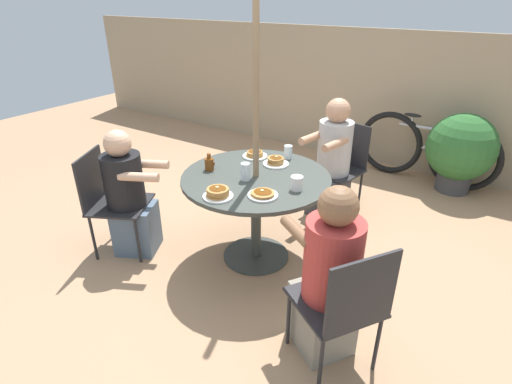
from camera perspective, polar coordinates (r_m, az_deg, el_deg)
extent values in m
plane|color=tan|center=(3.49, 0.00, -9.07)|extent=(12.00, 12.00, 0.00)
cube|color=tan|center=(5.43, 16.07, 12.81)|extent=(10.00, 0.06, 1.65)
cylinder|color=#383D38|center=(3.49, 0.00, -8.97)|extent=(0.56, 0.56, 0.01)
cylinder|color=#383D38|center=(3.29, 0.00, -3.95)|extent=(0.08, 0.08, 0.73)
cylinder|color=#383D38|center=(3.12, 0.00, 2.04)|extent=(1.17, 1.17, 0.03)
cylinder|color=#846B4C|center=(2.98, 0.00, 8.32)|extent=(0.05, 0.05, 2.20)
cylinder|color=#232326|center=(3.93, 11.79, -1.61)|extent=(0.02, 0.02, 0.43)
cylinder|color=#232326|center=(4.12, 7.36, 0.13)|extent=(0.02, 0.02, 0.43)
cylinder|color=#232326|center=(4.23, 14.64, 0.18)|extent=(0.02, 0.02, 0.43)
cylinder|color=#232326|center=(4.40, 10.39, 1.74)|extent=(0.02, 0.02, 0.43)
cube|color=#232326|center=(4.07, 11.32, 2.95)|extent=(0.53, 0.53, 0.02)
cube|color=#232326|center=(4.16, 13.27, 6.70)|extent=(0.42, 0.10, 0.44)
cube|color=#3D3D42|center=(4.08, 10.20, -0.33)|extent=(0.37, 0.39, 0.43)
cylinder|color=#B2B2B2|center=(3.93, 11.16, 6.13)|extent=(0.32, 0.32, 0.53)
sphere|color=tan|center=(3.82, 11.66, 11.31)|extent=(0.23, 0.23, 0.23)
cylinder|color=tan|center=(3.66, 11.28, 6.74)|extent=(0.13, 0.34, 0.07)
cylinder|color=tan|center=(3.80, 8.00, 7.74)|extent=(0.13, 0.34, 0.07)
cylinder|color=#232326|center=(3.74, -14.45, -3.51)|extent=(0.02, 0.02, 0.43)
cylinder|color=#232326|center=(3.44, -16.53, -6.69)|extent=(0.02, 0.02, 0.43)
cylinder|color=#232326|center=(3.88, -19.77, -3.11)|extent=(0.02, 0.02, 0.43)
cylinder|color=#232326|center=(3.59, -22.22, -6.11)|extent=(0.02, 0.02, 0.43)
cube|color=#232326|center=(3.55, -18.76, -1.74)|extent=(0.60, 0.60, 0.02)
cube|color=#232326|center=(3.55, -22.48, 1.75)|extent=(0.21, 0.39, 0.44)
cube|color=slate|center=(3.62, -16.69, -4.93)|extent=(0.44, 0.42, 0.43)
cylinder|color=black|center=(3.43, -18.38, 1.46)|extent=(0.32, 0.32, 0.46)
sphere|color=#DBA884|center=(3.31, -19.20, 6.57)|extent=(0.21, 0.21, 0.21)
cylinder|color=#DBA884|center=(3.43, -14.92, 3.88)|extent=(0.31, 0.21, 0.07)
cylinder|color=#DBA884|center=(3.21, -16.44, 2.08)|extent=(0.31, 0.21, 0.07)
cylinder|color=#232326|center=(2.63, 4.67, -17.50)|extent=(0.02, 0.02, 0.43)
cylinder|color=#232326|center=(2.79, 11.89, -15.02)|extent=(0.02, 0.02, 0.43)
cylinder|color=#232326|center=(2.41, 9.24, -23.19)|extent=(0.02, 0.02, 0.43)
cylinder|color=#232326|center=(2.58, 16.93, -19.95)|extent=(0.02, 0.02, 0.43)
cube|color=#232326|center=(2.44, 11.15, -15.15)|extent=(0.62, 0.62, 0.02)
cube|color=#232326|center=(2.17, 14.92, -13.94)|extent=(0.25, 0.37, 0.44)
cube|color=gray|center=(2.66, 9.35, -17.32)|extent=(0.46, 0.45, 0.43)
cylinder|color=#B73833|center=(2.32, 10.87, -9.71)|extent=(0.33, 0.33, 0.51)
sphere|color=brown|center=(2.13, 11.68, -1.98)|extent=(0.22, 0.22, 0.22)
cylinder|color=brown|center=(2.32, 5.89, -5.68)|extent=(0.29, 0.22, 0.07)
cylinder|color=brown|center=(2.44, 11.41, -4.26)|extent=(0.29, 0.22, 0.07)
cylinder|color=white|center=(3.47, -0.16, 5.14)|extent=(0.22, 0.22, 0.01)
cylinder|color=#AD7A3D|center=(3.47, -0.19, 5.32)|extent=(0.15, 0.15, 0.01)
cylinder|color=#AD7A3D|center=(3.46, -0.12, 5.50)|extent=(0.14, 0.14, 0.01)
cylinder|color=#AD7A3D|center=(3.46, -0.17, 5.70)|extent=(0.14, 0.14, 0.01)
ellipsoid|color=brown|center=(3.46, -0.16, 5.84)|extent=(0.11, 0.10, 0.00)
cube|color=#F4E084|center=(3.46, -0.07, 5.95)|extent=(0.03, 0.03, 0.01)
cylinder|color=white|center=(2.80, 0.98, -0.48)|extent=(0.22, 0.22, 0.01)
cylinder|color=#AD7A3D|center=(2.80, 0.91, -0.22)|extent=(0.17, 0.17, 0.01)
cylinder|color=#AD7A3D|center=(2.78, 1.01, -0.13)|extent=(0.16, 0.16, 0.01)
ellipsoid|color=brown|center=(2.79, 0.99, 0.05)|extent=(0.13, 0.12, 0.00)
cube|color=#F4E084|center=(2.79, 0.89, 0.22)|extent=(0.03, 0.03, 0.01)
cylinder|color=white|center=(3.32, 2.85, 4.03)|extent=(0.22, 0.22, 0.01)
cylinder|color=#AD7A3D|center=(3.31, 2.76, 4.24)|extent=(0.13, 0.13, 0.01)
cylinder|color=#AD7A3D|center=(3.30, 2.92, 4.41)|extent=(0.12, 0.12, 0.01)
cylinder|color=#AD7A3D|center=(3.31, 2.96, 4.64)|extent=(0.13, 0.13, 0.01)
cylinder|color=#AD7A3D|center=(3.30, 2.80, 4.82)|extent=(0.13, 0.13, 0.01)
ellipsoid|color=brown|center=(3.30, 2.87, 4.95)|extent=(0.10, 0.09, 0.00)
cube|color=#F4E084|center=(3.30, 2.93, 5.07)|extent=(0.03, 0.03, 0.01)
cylinder|color=white|center=(2.80, -5.45, -0.62)|extent=(0.22, 0.22, 0.01)
cylinder|color=#AD7A3D|center=(2.79, -5.53, -0.40)|extent=(0.15, 0.15, 0.01)
cylinder|color=#AD7A3D|center=(2.79, -5.44, -0.07)|extent=(0.16, 0.16, 0.01)
cylinder|color=#AD7A3D|center=(2.78, -5.50, 0.15)|extent=(0.16, 0.16, 0.01)
cylinder|color=#AD7A3D|center=(2.77, -5.49, 0.36)|extent=(0.15, 0.15, 0.01)
ellipsoid|color=brown|center=(2.77, -5.50, 0.54)|extent=(0.12, 0.11, 0.00)
cube|color=#F4E084|center=(2.77, -5.57, 0.69)|extent=(0.03, 0.03, 0.01)
cylinder|color=brown|center=(3.22, -6.69, 3.96)|extent=(0.07, 0.07, 0.10)
cylinder|color=brown|center=(3.20, -6.75, 5.10)|extent=(0.03, 0.03, 0.04)
torus|color=brown|center=(3.20, -6.24, 4.08)|extent=(0.05, 0.01, 0.05)
cylinder|color=white|center=(2.89, 5.82, 1.21)|extent=(0.09, 0.09, 0.10)
cylinder|color=white|center=(2.87, 5.87, 2.14)|extent=(0.09, 0.09, 0.01)
cylinder|color=silver|center=(3.02, -1.52, 2.92)|extent=(0.07, 0.07, 0.14)
cylinder|color=silver|center=(3.44, 4.62, 5.72)|extent=(0.07, 0.07, 0.11)
torus|color=black|center=(5.17, 18.58, 6.66)|extent=(0.77, 0.12, 0.77)
torus|color=black|center=(5.00, 27.61, 4.28)|extent=(0.77, 0.12, 0.77)
cylinder|color=#B2B2B7|center=(4.99, 23.57, 8.31)|extent=(0.69, 0.08, 0.03)
cylinder|color=#B2B2B7|center=(5.00, 25.14, 6.42)|extent=(0.52, 0.07, 0.29)
cylinder|color=#B2B2B7|center=(5.02, 21.37, 9.45)|extent=(0.03, 0.03, 0.11)
ellipsoid|color=black|center=(5.00, 21.50, 10.18)|extent=(0.20, 0.08, 0.04)
cylinder|color=#B2B2B7|center=(4.91, 27.96, 7.99)|extent=(0.05, 0.44, 0.03)
cylinder|color=#3D3D3F|center=(5.07, 26.30, 1.35)|extent=(0.36, 0.36, 0.21)
sphere|color=#2D662D|center=(4.92, 27.28, 5.73)|extent=(0.74, 0.74, 0.74)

